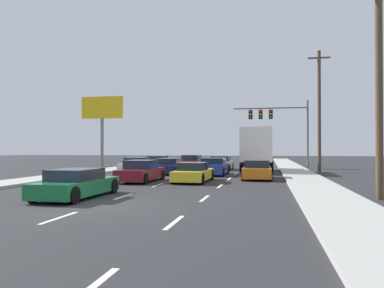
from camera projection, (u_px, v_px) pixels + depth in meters
The scene contains 19 objects.
ground_plane at pixel (208, 169), 37.80m from camera, with size 140.00×140.00×0.00m, color #2B2B2D.
sidewalk_right at pixel (296, 172), 31.29m from camera, with size 2.51×80.00×0.14m, color #B2AFA8.
sidewalk_left at pixel (110, 170), 34.50m from camera, with size 2.51×80.00×0.14m, color #B2AFA8.
lane_markings at pixel (199, 171), 32.92m from camera, with size 6.94×57.00×0.01m.
car_gray at pixel (158, 163), 38.64m from camera, with size 1.96×4.62×1.25m.
car_white at pixel (137, 165), 32.43m from camera, with size 2.01×4.70×1.24m.
car_red at pixel (191, 162), 37.22m from camera, with size 1.94×4.08×1.36m.
car_navy at pixel (169, 167), 29.69m from camera, with size 2.03×4.41×1.23m.
car_maroon at pixel (141, 172), 22.83m from camera, with size 1.90×4.45×1.29m.
car_green at pixel (77, 184), 15.34m from camera, with size 1.90×4.56×1.17m.
car_tan at pixel (221, 163), 35.70m from camera, with size 1.98×4.47×1.30m.
car_blue at pixel (214, 167), 28.64m from camera, with size 1.96×4.57×1.28m.
car_yellow at pixel (193, 173), 22.73m from camera, with size 1.90×4.65×1.17m.
box_truck at pixel (257, 148), 32.38m from camera, with size 2.69×7.65×3.67m.
car_orange at pixel (257, 170), 24.78m from camera, with size 1.94×4.45×1.23m.
traffic_signal_mast at pixel (273, 118), 39.53m from camera, with size 7.71×0.69×6.95m.
utility_pole_near at pixel (379, 85), 14.81m from camera, with size 1.80×0.28×8.66m.
utility_pole_mid at pixel (319, 110), 31.67m from camera, with size 1.80×0.28×10.21m.
roadside_billboard at pixel (102, 115), 42.27m from camera, with size 4.87×0.36×7.81m.
Camera 1 is at (5.86, -12.40, 1.99)m, focal length 35.44 mm.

